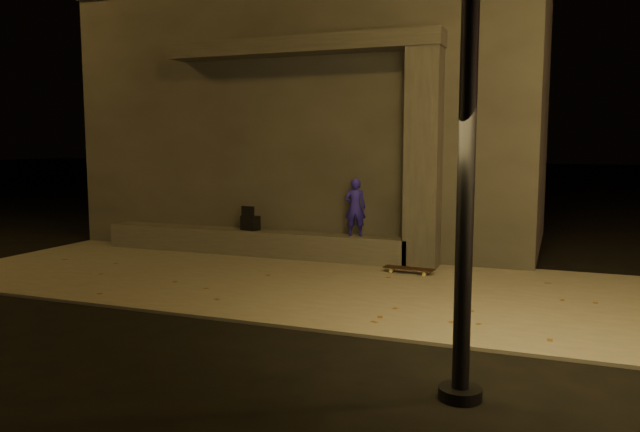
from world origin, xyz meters
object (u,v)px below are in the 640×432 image
at_px(column, 423,159).
at_px(skateboard, 409,269).
at_px(backpack, 250,222).
at_px(skateboarder, 355,207).

distance_m(column, skateboard, 1.85).
height_order(backpack, skateboard, backpack).
bearing_deg(column, backpack, 180.00).
xyz_separation_m(backpack, skateboard, (3.16, -0.65, -0.53)).
xyz_separation_m(skateboarder, skateboard, (1.11, -0.65, -0.88)).
relative_size(skateboarder, skateboard, 1.21).
xyz_separation_m(column, skateboard, (-0.06, -0.65, -1.73)).
xyz_separation_m(skateboarder, backpack, (-2.05, 0.00, -0.35)).
height_order(skateboarder, backpack, skateboarder).
distance_m(backpack, skateboard, 3.27).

